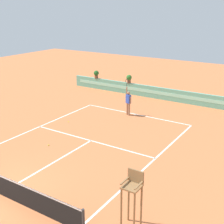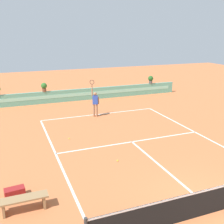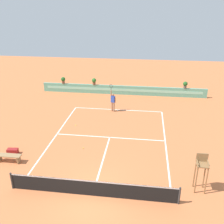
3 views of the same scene
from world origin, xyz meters
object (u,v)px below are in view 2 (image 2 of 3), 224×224
(potted_plant_left, at_px, (44,87))
(potted_plant_far_right, at_px, (151,79))
(bench_courtside, at_px, (24,201))
(gear_bag, at_px, (15,193))
(tennis_ball_near_baseline, at_px, (118,161))
(tennis_player, at_px, (95,102))
(tennis_ball_mid_court, at_px, (69,139))

(potted_plant_left, distance_m, potted_plant_far_right, 9.80)
(bench_courtside, bearing_deg, gear_bag, 105.19)
(tennis_ball_near_baseline, distance_m, potted_plant_far_right, 14.47)
(tennis_ball_near_baseline, bearing_deg, bench_courtside, -152.54)
(bench_courtside, distance_m, potted_plant_left, 14.33)
(gear_bag, relative_size, tennis_player, 0.27)
(tennis_ball_mid_court, bearing_deg, tennis_player, 52.45)
(potted_plant_far_right, bearing_deg, tennis_player, -145.11)
(tennis_player, bearing_deg, gear_bag, -124.88)
(tennis_player, distance_m, potted_plant_far_right, 8.61)
(tennis_player, bearing_deg, potted_plant_left, 119.22)
(bench_courtside, bearing_deg, potted_plant_far_right, 48.32)
(potted_plant_far_right, bearing_deg, gear_bag, -134.24)
(gear_bag, height_order, tennis_ball_near_baseline, gear_bag)
(gear_bag, height_order, tennis_ball_mid_court, gear_bag)
(tennis_player, bearing_deg, tennis_ball_mid_court, -127.55)
(potted_plant_left, relative_size, potted_plant_far_right, 1.00)
(bench_courtside, bearing_deg, tennis_ball_near_baseline, 27.46)
(gear_bag, bearing_deg, tennis_player, 55.12)
(potted_plant_left, bearing_deg, tennis_ball_near_baseline, -82.42)
(tennis_ball_near_baseline, relative_size, tennis_ball_mid_court, 1.00)
(tennis_ball_mid_court, distance_m, potted_plant_left, 8.48)
(gear_bag, bearing_deg, tennis_ball_near_baseline, 15.74)
(bench_courtside, xyz_separation_m, potted_plant_far_right, (12.50, 14.03, 1.04))
(gear_bag, relative_size, potted_plant_left, 0.97)
(tennis_ball_near_baseline, relative_size, potted_plant_far_right, 0.09)
(tennis_ball_near_baseline, xyz_separation_m, potted_plant_far_right, (8.23, 11.82, 1.38))
(bench_courtside, distance_m, tennis_player, 10.64)
(gear_bag, distance_m, potted_plant_left, 13.48)
(tennis_ball_near_baseline, height_order, potted_plant_far_right, potted_plant_far_right)
(bench_courtside, relative_size, tennis_player, 0.62)
(tennis_ball_mid_court, xyz_separation_m, potted_plant_left, (-0.10, 8.36, 1.38))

